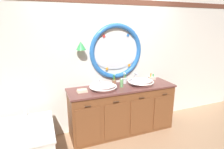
{
  "coord_description": "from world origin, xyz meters",
  "views": [
    {
      "loc": [
        -1.16,
        -2.58,
        1.94
      ],
      "look_at": [
        -0.06,
        0.25,
        1.12
      ],
      "focal_mm": 29.68,
      "sensor_mm": 36.0,
      "label": 1
    }
  ],
  "objects": [
    {
      "name": "faucet_set_left",
      "position": [
        -0.22,
        0.47,
        0.92
      ],
      "size": [
        0.24,
        0.14,
        0.14
      ],
      "color": "silver",
      "rests_on": "vanity_counter"
    },
    {
      "name": "sink_basin_right",
      "position": [
        0.51,
        0.24,
        0.93
      ],
      "size": [
        0.47,
        0.47,
        0.13
      ],
      "color": "white",
      "rests_on": "vanity_counter"
    },
    {
      "name": "faucet_set_right",
      "position": [
        0.51,
        0.47,
        0.94
      ],
      "size": [
        0.22,
        0.14,
        0.17
      ],
      "color": "silver",
      "rests_on": "vanity_counter"
    },
    {
      "name": "toiletry_basket",
      "position": [
        0.89,
        0.46,
        0.9
      ],
      "size": [
        0.13,
        0.09,
        0.13
      ],
      "color": "beige",
      "rests_on": "vanity_counter"
    },
    {
      "name": "ground_plane",
      "position": [
        0.0,
        0.0,
        0.0
      ],
      "size": [
        14.0,
        14.0,
        0.0
      ],
      "primitive_type": "plane",
      "color": "tan"
    },
    {
      "name": "back_wall_assembly",
      "position": [
        0.01,
        0.59,
        1.32
      ],
      "size": [
        6.4,
        0.26,
        2.6
      ],
      "color": "silver",
      "rests_on": "ground_plane"
    },
    {
      "name": "toothbrush_holder_left",
      "position": [
        0.06,
        0.44,
        0.92
      ],
      "size": [
        0.08,
        0.08,
        0.22
      ],
      "color": "#996647",
      "rests_on": "vanity_counter"
    },
    {
      "name": "folded_hand_towel",
      "position": [
        -0.58,
        0.26,
        0.89
      ],
      "size": [
        0.17,
        0.11,
        0.05
      ],
      "color": "beige",
      "rests_on": "vanity_counter"
    },
    {
      "name": "soap_dispenser",
      "position": [
        0.13,
        0.26,
        0.94
      ],
      "size": [
        0.06,
        0.06,
        0.17
      ],
      "color": "#6BAD66",
      "rests_on": "vanity_counter"
    },
    {
      "name": "vanity_counter",
      "position": [
        0.14,
        0.27,
        0.44
      ],
      "size": [
        1.93,
        0.61,
        0.87
      ],
      "color": "brown",
      "rests_on": "ground_plane"
    },
    {
      "name": "toothbrush_holder_right",
      "position": [
        0.27,
        0.44,
        0.92
      ],
      "size": [
        0.09,
        0.09,
        0.22
      ],
      "color": "silver",
      "rests_on": "vanity_counter"
    },
    {
      "name": "sink_basin_left",
      "position": [
        -0.22,
        0.24,
        0.93
      ],
      "size": [
        0.47,
        0.47,
        0.11
      ],
      "color": "white",
      "rests_on": "vanity_counter"
    }
  ]
}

